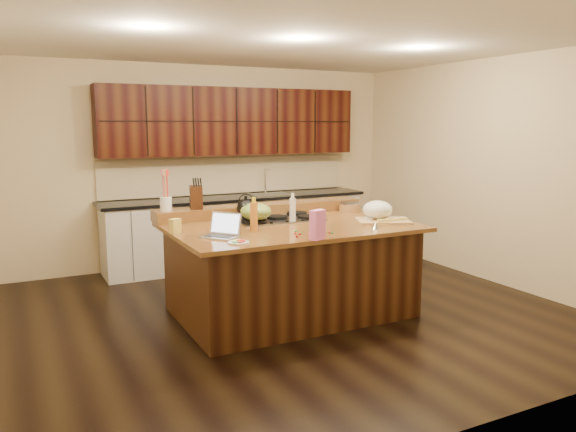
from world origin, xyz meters
name	(u,v)px	position (x,y,z in m)	size (l,w,h in m)	color
room	(290,182)	(0.00, 0.00, 1.35)	(5.52, 5.02, 2.72)	black
island	(290,269)	(0.00, 0.00, 0.46)	(2.40, 1.60, 0.92)	black
back_ledge	(262,209)	(0.00, 0.70, 0.98)	(2.40, 0.30, 0.12)	black
cooktop	(277,219)	(0.00, 0.30, 0.94)	(0.92, 0.52, 0.05)	gray
back_counter	(236,193)	(0.30, 2.23, 0.98)	(3.70, 0.66, 2.40)	silver
kettle	(246,208)	(-0.30, 0.43, 1.05)	(0.20, 0.20, 0.18)	black
green_bowl	(256,211)	(-0.30, 0.17, 1.05)	(0.31, 0.31, 0.17)	olive
laptop	(222,230)	(-0.82, -0.27, 0.98)	(0.38, 0.39, 0.21)	#B7B7BC
oil_bottle	(254,217)	(-0.46, -0.16, 1.06)	(0.07, 0.07, 0.27)	orange
vinegar_bottle	(293,210)	(0.08, 0.11, 1.04)	(0.06, 0.06, 0.25)	silver
wooden_tray	(379,212)	(0.91, -0.24, 1.02)	(0.64, 0.56, 0.21)	tan
ramekin_a	(369,219)	(0.80, -0.21, 0.94)	(0.10, 0.10, 0.04)	white
ramekin_b	(380,213)	(1.15, 0.08, 0.94)	(0.10, 0.10, 0.04)	white
ramekin_c	(374,212)	(1.15, 0.18, 0.94)	(0.10, 0.10, 0.04)	white
strainer_bowl	(350,208)	(0.99, 0.43, 0.97)	(0.24, 0.24, 0.09)	#996B3F
kitchen_timer	(376,225)	(0.63, -0.58, 0.96)	(0.08, 0.08, 0.07)	silver
pink_bag	(317,225)	(-0.12, -0.76, 1.05)	(0.14, 0.07, 0.26)	pink
candy_plate	(238,242)	(-0.80, -0.59, 0.93)	(0.18, 0.18, 0.01)	white
package_box	(175,226)	(-1.15, 0.09, 0.99)	(0.10, 0.07, 0.13)	#D8BF4C
utensil_crock	(166,204)	(-1.07, 0.70, 1.11)	(0.12, 0.12, 0.14)	white
knife_block	(196,197)	(-0.75, 0.70, 1.16)	(0.12, 0.19, 0.24)	black
gumdrop_0	(295,233)	(-0.19, -0.47, 0.93)	(0.02, 0.02, 0.02)	red
gumdrop_1	(301,233)	(-0.14, -0.49, 0.93)	(0.02, 0.02, 0.02)	#198C26
gumdrop_2	(297,236)	(-0.24, -0.60, 0.93)	(0.02, 0.02, 0.02)	red
gumdrop_3	(332,233)	(0.13, -0.60, 0.93)	(0.02, 0.02, 0.02)	#198C26
gumdrop_4	(309,234)	(-0.10, -0.57, 0.93)	(0.02, 0.02, 0.02)	red
gumdrop_5	(318,231)	(0.05, -0.47, 0.93)	(0.02, 0.02, 0.02)	#198C26
gumdrop_6	(300,234)	(-0.16, -0.52, 0.93)	(0.02, 0.02, 0.02)	red
gumdrop_7	(296,231)	(-0.14, -0.38, 0.93)	(0.02, 0.02, 0.02)	#198C26
gumdrop_8	(329,232)	(0.12, -0.56, 0.93)	(0.02, 0.02, 0.02)	red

